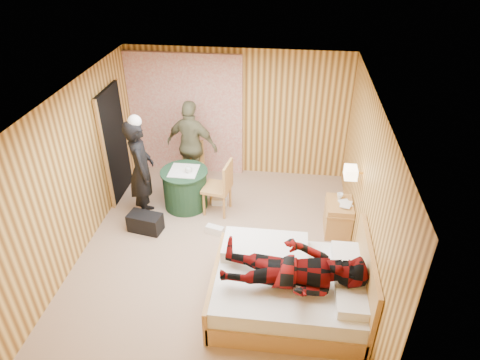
# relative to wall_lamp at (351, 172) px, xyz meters

# --- Properties ---
(floor) EXTENTS (4.20, 5.00, 0.01)m
(floor) POSITION_rel_wall_lamp_xyz_m (-1.92, -0.45, -1.30)
(floor) COLOR tan
(floor) RESTS_ON ground
(ceiling) EXTENTS (4.20, 5.00, 0.01)m
(ceiling) POSITION_rel_wall_lamp_xyz_m (-1.92, -0.45, 1.20)
(ceiling) COLOR white
(ceiling) RESTS_ON wall_back
(wall_back) EXTENTS (4.20, 0.02, 2.50)m
(wall_back) POSITION_rel_wall_lamp_xyz_m (-1.92, 2.05, -0.05)
(wall_back) COLOR #EDBC5B
(wall_back) RESTS_ON floor
(wall_left) EXTENTS (0.02, 5.00, 2.50)m
(wall_left) POSITION_rel_wall_lamp_xyz_m (-4.02, -0.45, -0.05)
(wall_left) COLOR #EDBC5B
(wall_left) RESTS_ON floor
(wall_right) EXTENTS (0.02, 5.00, 2.50)m
(wall_right) POSITION_rel_wall_lamp_xyz_m (0.18, -0.45, -0.05)
(wall_right) COLOR #EDBC5B
(wall_right) RESTS_ON floor
(curtain) EXTENTS (2.20, 0.08, 2.40)m
(curtain) POSITION_rel_wall_lamp_xyz_m (-2.92, 1.98, -0.10)
(curtain) COLOR beige
(curtain) RESTS_ON floor
(doorway) EXTENTS (0.06, 0.90, 2.05)m
(doorway) POSITION_rel_wall_lamp_xyz_m (-3.98, 0.95, -0.28)
(doorway) COLOR black
(doorway) RESTS_ON floor
(wall_lamp) EXTENTS (0.26, 0.24, 0.16)m
(wall_lamp) POSITION_rel_wall_lamp_xyz_m (0.00, 0.00, 0.00)
(wall_lamp) COLOR gold
(wall_lamp) RESTS_ON wall_right
(bed) EXTENTS (1.98, 1.54, 1.06)m
(bed) POSITION_rel_wall_lamp_xyz_m (-0.80, -1.41, -0.99)
(bed) COLOR tan
(bed) RESTS_ON floor
(nightstand) EXTENTS (0.43, 0.59, 0.57)m
(nightstand) POSITION_rel_wall_lamp_xyz_m (-0.04, 0.27, -1.01)
(nightstand) COLOR tan
(nightstand) RESTS_ON floor
(round_table) EXTENTS (0.83, 0.83, 0.73)m
(round_table) POSITION_rel_wall_lamp_xyz_m (-2.69, 0.69, -0.93)
(round_table) COLOR #1C3E21
(round_table) RESTS_ON floor
(chair_far) EXTENTS (0.44, 0.44, 0.93)m
(chair_far) POSITION_rel_wall_lamp_xyz_m (-2.70, 1.35, -0.76)
(chair_far) COLOR tan
(chair_far) RESTS_ON floor
(chair_near) EXTENTS (0.52, 0.52, 1.00)m
(chair_near) POSITION_rel_wall_lamp_xyz_m (-2.02, 0.57, -0.72)
(chair_near) COLOR tan
(chair_near) RESTS_ON floor
(duffel_bag) EXTENTS (0.59, 0.39, 0.31)m
(duffel_bag) POSITION_rel_wall_lamp_xyz_m (-3.20, -0.09, -1.14)
(duffel_bag) COLOR black
(duffel_bag) RESTS_ON floor
(sneaker_left) EXTENTS (0.32, 0.20, 0.13)m
(sneaker_left) POSITION_rel_wall_lamp_xyz_m (-2.04, -0.04, -1.23)
(sneaker_left) COLOR white
(sneaker_left) RESTS_ON floor
(sneaker_right) EXTENTS (0.28, 0.13, 0.12)m
(sneaker_right) POSITION_rel_wall_lamp_xyz_m (-2.10, 0.78, -1.24)
(sneaker_right) COLOR white
(sneaker_right) RESTS_ON floor
(woman_standing) EXTENTS (0.64, 0.77, 1.80)m
(woman_standing) POSITION_rel_wall_lamp_xyz_m (-3.32, 0.34, -0.40)
(woman_standing) COLOR black
(woman_standing) RESTS_ON floor
(man_at_table) EXTENTS (1.08, 0.65, 1.72)m
(man_at_table) POSITION_rel_wall_lamp_xyz_m (-2.69, 1.38, -0.44)
(man_at_table) COLOR #676444
(man_at_table) RESTS_ON floor
(man_on_bed) EXTENTS (0.86, 0.67, 1.77)m
(man_on_bed) POSITION_rel_wall_lamp_xyz_m (-0.77, -1.64, -0.34)
(man_on_bed) COLOR #640909
(man_on_bed) RESTS_ON bed
(book_lower) EXTENTS (0.24, 0.27, 0.02)m
(book_lower) POSITION_rel_wall_lamp_xyz_m (-0.04, 0.22, -0.72)
(book_lower) COLOR white
(book_lower) RESTS_ON nightstand
(book_upper) EXTENTS (0.22, 0.26, 0.02)m
(book_upper) POSITION_rel_wall_lamp_xyz_m (-0.04, 0.22, -0.70)
(book_upper) COLOR white
(book_upper) RESTS_ON nightstand
(cup_nightstand) EXTENTS (0.12, 0.12, 0.09)m
(cup_nightstand) POSITION_rel_wall_lamp_xyz_m (-0.04, 0.40, -0.69)
(cup_nightstand) COLOR white
(cup_nightstand) RESTS_ON nightstand
(cup_table) EXTENTS (0.15, 0.15, 0.10)m
(cup_table) POSITION_rel_wall_lamp_xyz_m (-2.59, 0.64, -0.52)
(cup_table) COLOR white
(cup_table) RESTS_ON round_table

